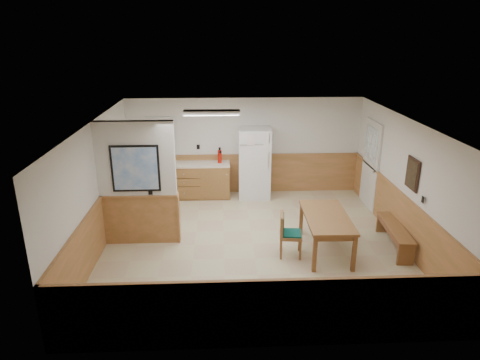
{
  "coord_description": "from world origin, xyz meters",
  "views": [
    {
      "loc": [
        -0.61,
        -7.73,
        4.09
      ],
      "look_at": [
        -0.24,
        0.4,
        1.23
      ],
      "focal_mm": 32.0,
      "sensor_mm": 36.0,
      "label": 1
    }
  ],
  "objects_px": {
    "dining_bench": "(395,232)",
    "soap_bottle": "(163,159)",
    "refrigerator": "(255,163)",
    "fire_extinguisher": "(220,156)",
    "dining_table": "(326,220)",
    "dining_chair": "(286,231)"
  },
  "relations": [
    {
      "from": "dining_table",
      "to": "dining_bench",
      "type": "bearing_deg",
      "value": 4.87
    },
    {
      "from": "dining_table",
      "to": "fire_extinguisher",
      "type": "height_order",
      "value": "fire_extinguisher"
    },
    {
      "from": "dining_bench",
      "to": "soap_bottle",
      "type": "distance_m",
      "value": 5.75
    },
    {
      "from": "dining_table",
      "to": "dining_chair",
      "type": "relative_size",
      "value": 1.95
    },
    {
      "from": "dining_table",
      "to": "refrigerator",
      "type": "bearing_deg",
      "value": 112.39
    },
    {
      "from": "dining_bench",
      "to": "dining_chair",
      "type": "distance_m",
      "value": 2.2
    },
    {
      "from": "refrigerator",
      "to": "soap_bottle",
      "type": "height_order",
      "value": "refrigerator"
    },
    {
      "from": "fire_extinguisher",
      "to": "soap_bottle",
      "type": "xyz_separation_m",
      "value": [
        -1.44,
        -0.0,
        -0.05
      ]
    },
    {
      "from": "fire_extinguisher",
      "to": "soap_bottle",
      "type": "height_order",
      "value": "fire_extinguisher"
    },
    {
      "from": "refrigerator",
      "to": "dining_bench",
      "type": "xyz_separation_m",
      "value": [
        2.55,
        -2.9,
        -0.56
      ]
    },
    {
      "from": "dining_chair",
      "to": "fire_extinguisher",
      "type": "distance_m",
      "value": 3.46
    },
    {
      "from": "dining_chair",
      "to": "soap_bottle",
      "type": "xyz_separation_m",
      "value": [
        -2.69,
        3.18,
        0.53
      ]
    },
    {
      "from": "fire_extinguisher",
      "to": "refrigerator",
      "type": "bearing_deg",
      "value": 14.37
    },
    {
      "from": "refrigerator",
      "to": "dining_table",
      "type": "xyz_separation_m",
      "value": [
        1.15,
        -2.99,
        -0.24
      ]
    },
    {
      "from": "dining_chair",
      "to": "soap_bottle",
      "type": "bearing_deg",
      "value": 137.72
    },
    {
      "from": "dining_bench",
      "to": "soap_bottle",
      "type": "height_order",
      "value": "soap_bottle"
    },
    {
      "from": "refrigerator",
      "to": "soap_bottle",
      "type": "relative_size",
      "value": 7.18
    },
    {
      "from": "refrigerator",
      "to": "fire_extinguisher",
      "type": "distance_m",
      "value": 0.91
    },
    {
      "from": "dining_table",
      "to": "fire_extinguisher",
      "type": "xyz_separation_m",
      "value": [
        -2.03,
        3.06,
        0.42
      ]
    },
    {
      "from": "dining_bench",
      "to": "fire_extinguisher",
      "type": "distance_m",
      "value": 4.6
    },
    {
      "from": "dining_bench",
      "to": "soap_bottle",
      "type": "relative_size",
      "value": 5.98
    },
    {
      "from": "dining_table",
      "to": "soap_bottle",
      "type": "height_order",
      "value": "soap_bottle"
    }
  ]
}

